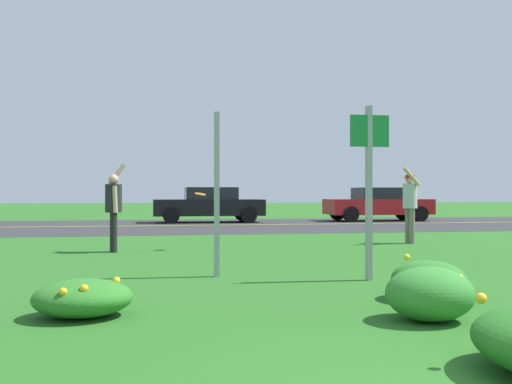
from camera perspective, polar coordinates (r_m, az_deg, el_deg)
The scene contains 13 objects.
ground_plane at distance 12.01m, azimuth -0.65°, elevation -5.90°, with size 120.00×120.00×0.00m, color #26601E.
highway_strip at distance 21.66m, azimuth -4.95°, elevation -3.31°, with size 120.00×9.82×0.01m, color #2D2D30.
highway_center_stripe at distance 21.66m, azimuth -4.95°, elevation -3.29°, with size 120.00×0.16×0.00m, color yellow.
daylily_clump_front_left at distance 5.97m, azimuth -16.79°, elevation -10.02°, with size 0.97×0.84×0.37m.
daylily_clump_mid_center at distance 5.77m, azimuth 16.83°, elevation -9.64°, with size 0.84×0.76×0.51m.
daylily_clump_front_center at distance 6.88m, azimuth 16.73°, elevation -8.37°, with size 0.85×0.84×0.50m.
sign_post_near_path at distance 8.35m, azimuth -3.91°, elevation -0.23°, with size 0.07×0.10×2.39m.
sign_post_by_roadside at distance 8.14m, azimuth 11.14°, elevation 1.74°, with size 0.56×0.10×2.42m.
person_thrower_dark_shirt at distance 12.19m, azimuth -13.92°, elevation -1.28°, with size 0.40×0.51×1.83m.
person_catcher_red_cap_gray_shirt at distance 14.33m, azimuth 14.99°, elevation -0.90°, with size 0.46×0.52×1.84m.
frisbee_orange at distance 12.37m, azimuth -5.55°, elevation -0.21°, with size 0.24×0.24×0.08m.
car_red_center_left at distance 25.66m, azimuth 12.02°, elevation -1.16°, with size 4.50×2.00×1.45m.
car_black_center_right at distance 23.86m, azimuth -4.69°, elevation -1.24°, with size 4.50×2.00×1.45m.
Camera 1 is at (-1.99, -2.03, 1.21)m, focal length 40.38 mm.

